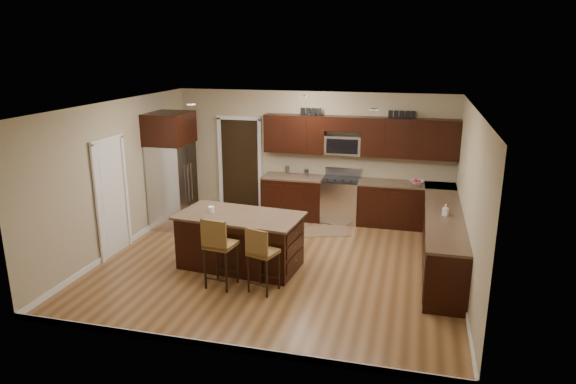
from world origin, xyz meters
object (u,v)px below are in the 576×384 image
(island, at_px, (240,242))
(stool_mid, at_px, (218,245))
(range, at_px, (340,200))
(stool_right, at_px, (261,252))
(refrigerator, at_px, (172,169))

(island, height_order, stool_mid, stool_mid)
(range, height_order, stool_right, range)
(island, relative_size, refrigerator, 0.91)
(stool_mid, relative_size, refrigerator, 0.48)
(island, xyz_separation_m, stool_right, (0.63, -0.84, 0.22))
(stool_mid, xyz_separation_m, stool_right, (0.67, 0.01, -0.06))
(range, xyz_separation_m, stool_right, (-0.65, -3.58, 0.18))
(stool_right, relative_size, refrigerator, 0.44)
(stool_right, bearing_deg, refrigerator, 154.25)
(refrigerator, bearing_deg, stool_mid, -51.25)
(range, distance_m, stool_right, 3.65)
(stool_mid, height_order, refrigerator, refrigerator)
(island, xyz_separation_m, stool_mid, (-0.05, -0.85, 0.28))
(range, bearing_deg, island, -114.98)
(stool_right, bearing_deg, stool_mid, -162.29)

